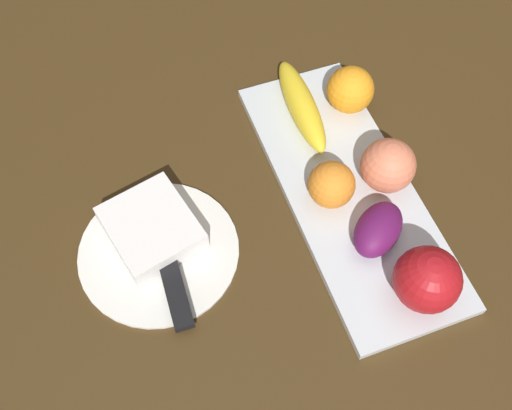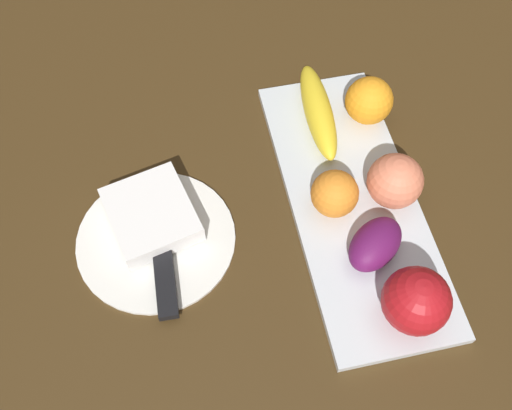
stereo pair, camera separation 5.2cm
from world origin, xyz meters
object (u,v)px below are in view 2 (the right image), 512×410
object	(u,v)px
banana	(318,111)
orange_near_banana	(335,194)
dinner_plate	(156,238)
fruit_tray	(353,201)
apple	(416,301)
peach	(395,181)
grape_bunch	(375,244)
knife	(164,272)
orange_near_apple	(369,101)
folded_napkin	(151,214)

from	to	relation	value
banana	orange_near_banana	xyz separation A→B (m)	(-0.15, 0.02, 0.01)
orange_near_banana	dinner_plate	distance (m)	0.24
fruit_tray	banana	xyz separation A→B (m)	(0.14, 0.01, 0.03)
apple	orange_near_banana	world-z (taller)	apple
banana	peach	world-z (taller)	peach
banana	peach	xyz separation A→B (m)	(-0.15, -0.06, 0.02)
dinner_plate	fruit_tray	bearing A→B (deg)	-90.00
banana	grape_bunch	size ratio (longest dim) A/B	2.06
banana	peach	distance (m)	0.16
apple	knife	world-z (taller)	apple
peach	grape_bunch	bearing A→B (deg)	147.03
banana	knife	xyz separation A→B (m)	(-0.19, 0.25, -0.02)
grape_bunch	apple	bearing A→B (deg)	-168.70
apple	grape_bunch	xyz separation A→B (m)	(0.09, 0.02, -0.02)
apple	peach	distance (m)	0.16
orange_near_banana	peach	distance (m)	0.08
apple	orange_near_apple	distance (m)	0.30
banana	knife	bearing A→B (deg)	131.34
fruit_tray	dinner_plate	distance (m)	0.26
apple	banana	size ratio (longest dim) A/B	0.46
knife	orange_near_banana	bearing A→B (deg)	-75.62
apple	peach	world-z (taller)	apple
banana	orange_near_banana	world-z (taller)	orange_near_banana
fruit_tray	folded_napkin	bearing A→B (deg)	84.45
fruit_tray	dinner_plate	world-z (taller)	fruit_tray
knife	apple	bearing A→B (deg)	-109.97
dinner_plate	knife	world-z (taller)	knife
banana	orange_near_banana	size ratio (longest dim) A/B	2.78
peach	knife	xyz separation A→B (m)	(-0.05, 0.31, -0.03)
apple	orange_near_banana	distance (m)	0.17
fruit_tray	apple	world-z (taller)	apple
banana	fruit_tray	bearing A→B (deg)	-171.86
dinner_plate	folded_napkin	size ratio (longest dim) A/B	1.80
banana	dinner_plate	size ratio (longest dim) A/B	0.84
grape_bunch	peach	bearing A→B (deg)	-32.97
grape_bunch	knife	distance (m)	0.26
apple	peach	xyz separation A→B (m)	(0.16, -0.03, -0.00)
banana	orange_near_apple	world-z (taller)	orange_near_apple
dinner_plate	apple	bearing A→B (deg)	-120.68
orange_near_apple	orange_near_banana	world-z (taller)	orange_near_apple
fruit_tray	peach	xyz separation A→B (m)	(-0.01, -0.05, 0.04)
fruit_tray	grape_bunch	distance (m)	0.09
fruit_tray	folded_napkin	xyz separation A→B (m)	(0.03, 0.26, 0.02)
orange_near_apple	dinner_plate	bearing A→B (deg)	112.16
banana	peach	size ratio (longest dim) A/B	2.38
orange_near_banana	folded_napkin	distance (m)	0.24
peach	folded_napkin	xyz separation A→B (m)	(0.03, 0.31, -0.03)
folded_napkin	grape_bunch	bearing A→B (deg)	-111.99
apple	orange_near_apple	size ratio (longest dim) A/B	1.18
apple	banana	distance (m)	0.31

